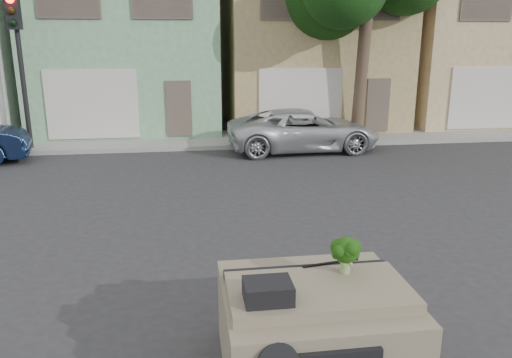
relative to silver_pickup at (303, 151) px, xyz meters
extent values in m
plane|color=#303033|center=(-2.61, -8.50, 0.00)|extent=(120.00, 120.00, 0.00)
cube|color=gray|center=(-2.61, 2.00, 0.07)|extent=(40.00, 3.00, 0.15)
cube|color=#7CAF82|center=(-6.11, 6.00, 3.77)|extent=(7.20, 8.20, 7.55)
cube|color=tan|center=(1.39, 6.00, 3.77)|extent=(7.20, 8.20, 7.55)
cube|color=tan|center=(8.89, 6.00, 3.77)|extent=(7.20, 8.20, 7.55)
imported|color=silver|center=(0.00, 0.00, 0.00)|extent=(5.17, 2.52, 1.42)
cube|color=black|center=(-9.11, 1.00, 2.55)|extent=(0.40, 0.40, 5.10)
cube|color=#13370F|center=(2.39, 1.30, 4.25)|extent=(4.40, 4.00, 8.50)
cube|color=#7B6F59|center=(-2.61, -11.50, 0.56)|extent=(2.00, 1.80, 1.12)
cube|color=black|center=(-3.19, -11.85, 1.22)|extent=(0.48, 0.38, 0.20)
cube|color=black|center=(-2.33, -11.12, 1.13)|extent=(0.69, 0.15, 0.02)
cube|color=#14370A|center=(-2.24, -11.37, 1.34)|extent=(0.38, 0.38, 0.43)
camera|label=1|loc=(-3.94, -16.25, 3.61)|focal=35.00mm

